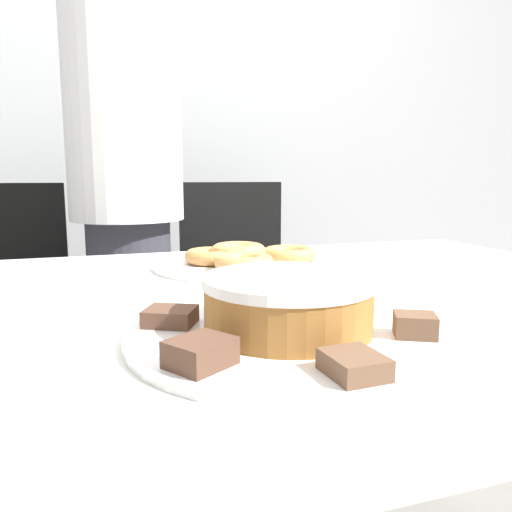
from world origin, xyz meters
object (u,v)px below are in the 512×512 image
Objects in this scene: person_standing at (127,202)px; frosted_cake at (288,303)px; plate_cake at (288,334)px; office_chair_right at (241,313)px; plate_donuts at (238,264)px; office_chair_left at (4,334)px.

frosted_cake is (0.10, -1.10, -0.06)m from person_standing.
office_chair_right is at bearing 76.18° from plate_cake.
plate_donuts is (0.08, 0.47, 0.00)m from plate_cake.
person_standing is at bearing -12.48° from office_chair_left.
frosted_cake is (0.00, 0.00, 0.04)m from plate_cake.
office_chair_right is 2.44× the size of plate_cake.
office_chair_left is 2.44× the size of plate_cake.
office_chair_left is 2.55× the size of plate_donuts.
plate_donuts is 0.48m from frosted_cake.
office_chair_left is 1.33m from frosted_cake.
plate_cake is 0.04m from frosted_cake.
person_standing is at bearing 95.38° from frosted_cake.
plate_cake is at bearing 180.00° from frosted_cake.
office_chair_left reaches higher than plate_donuts.
plate_cake is (0.10, -1.10, -0.10)m from person_standing.
person_standing reaches higher than plate_cake.
office_chair_right is 4.63× the size of frosted_cake.
office_chair_left is at bearing -177.40° from office_chair_right.
office_chair_right reaches higher than plate_cake.
frosted_cake is at bearing -101.22° from office_chair_right.
office_chair_right is at bearing 12.40° from person_standing.
office_chair_right is at bearing 73.27° from plate_donuts.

